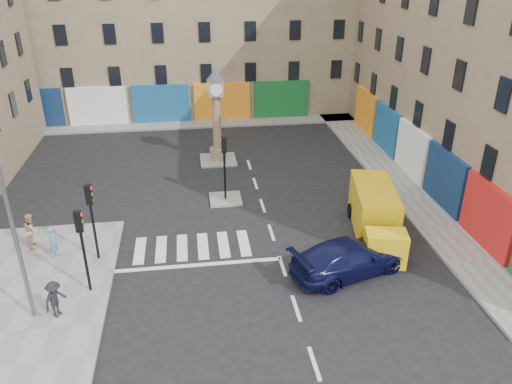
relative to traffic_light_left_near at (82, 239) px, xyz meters
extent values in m
plane|color=black|center=(8.30, -0.20, -2.62)|extent=(120.00, 120.00, 0.00)
cube|color=gray|center=(-2.70, -2.20, -2.55)|extent=(7.00, 16.00, 0.15)
cube|color=gray|center=(17.00, 9.80, -2.55)|extent=(2.60, 30.00, 0.15)
cube|color=gray|center=(4.30, 22.00, -2.55)|extent=(32.00, 2.40, 0.15)
cube|color=gray|center=(6.30, 7.80, -2.56)|extent=(1.80, 1.80, 0.12)
cube|color=gray|center=(6.30, 13.80, -2.56)|extent=(2.40, 2.40, 0.12)
cube|color=#907A5E|center=(23.30, 9.80, 5.38)|extent=(10.00, 30.00, 16.00)
cube|color=gray|center=(4.30, 27.80, 5.88)|extent=(32.00, 10.00, 17.00)
cylinder|color=black|center=(0.00, 0.00, -1.07)|extent=(0.12, 0.12, 2.80)
cube|color=black|center=(0.00, 0.00, 0.78)|extent=(0.28, 0.22, 0.90)
cylinder|color=black|center=(0.00, 2.40, -1.07)|extent=(0.12, 0.12, 2.80)
cube|color=black|center=(0.00, 2.40, 0.78)|extent=(0.28, 0.22, 0.90)
cylinder|color=black|center=(6.30, 7.80, -1.10)|extent=(0.12, 0.12, 2.80)
cube|color=black|center=(6.30, 7.80, 0.75)|extent=(0.28, 0.22, 0.90)
cylinder|color=#595B60|center=(-1.90, -1.40, 1.53)|extent=(0.16, 0.16, 8.00)
cylinder|color=#907A5E|center=(6.30, 13.80, -2.10)|extent=(1.10, 1.10, 0.80)
cylinder|color=#907A5E|center=(6.30, 13.80, 0.10)|extent=(0.56, 0.56, 3.60)
cube|color=#907A5E|center=(6.30, 13.80, 2.40)|extent=(1.00, 1.00, 1.00)
cylinder|color=white|center=(6.30, 13.28, 2.40)|extent=(0.80, 0.06, 0.80)
cone|color=#333338|center=(6.30, 13.80, 3.25)|extent=(1.20, 1.20, 0.70)
imported|color=black|center=(11.11, -0.08, -1.83)|extent=(5.86, 3.81, 1.58)
cube|color=gold|center=(13.50, 3.60, -1.43)|extent=(2.73, 4.84, 2.19)
cube|color=gold|center=(12.85, 0.24, -1.72)|extent=(1.99, 1.46, 1.62)
cube|color=black|center=(12.84, 0.19, -1.34)|extent=(1.75, 1.15, 0.67)
cylinder|color=black|center=(11.99, 0.79, -2.24)|extent=(0.38, 0.79, 0.76)
cylinder|color=black|center=(13.85, 0.43, -2.24)|extent=(0.38, 0.79, 0.76)
cylinder|color=black|center=(12.78, 4.90, -2.24)|extent=(0.38, 0.79, 0.76)
cylinder|color=black|center=(14.64, 4.54, -2.24)|extent=(0.38, 0.79, 0.76)
imported|color=#4F8EB5|center=(-1.96, 2.79, -1.69)|extent=(0.42, 0.60, 1.57)
imported|color=tan|center=(-3.19, 3.92, -1.61)|extent=(0.83, 0.96, 1.72)
imported|color=black|center=(-0.98, -1.51, -1.70)|extent=(1.02, 1.15, 1.55)
camera|label=1|loc=(4.51, -17.75, 10.27)|focal=35.00mm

